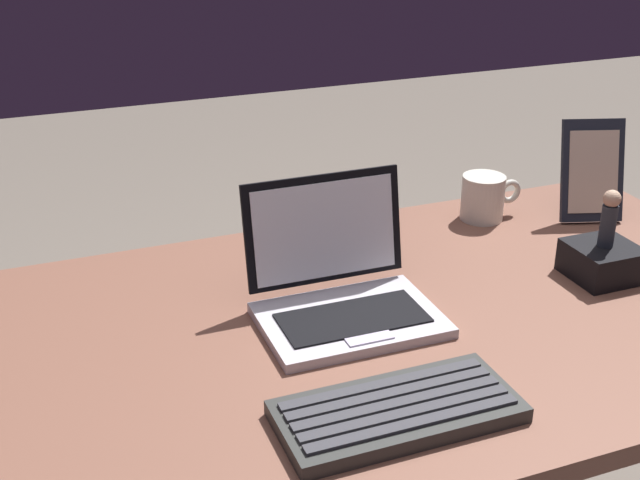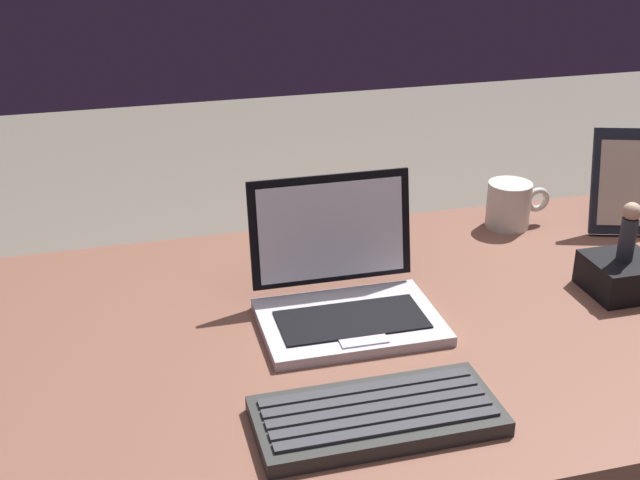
% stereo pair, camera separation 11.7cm
% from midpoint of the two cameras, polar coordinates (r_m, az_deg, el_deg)
% --- Properties ---
extents(desk, '(1.31, 0.75, 0.75)m').
position_cam_midpoint_polar(desk, '(1.30, 7.81, -8.86)').
color(desk, brown).
rests_on(desk, ground).
extents(laptop_front, '(0.26, 0.21, 0.19)m').
position_cam_midpoint_polar(laptop_front, '(1.24, 4.33, -3.64)').
color(laptop_front, '#BDB8C1').
rests_on(laptop_front, desk).
extents(external_keyboard, '(0.30, 0.13, 0.02)m').
position_cam_midpoint_polar(external_keyboard, '(1.03, 7.20, -11.83)').
color(external_keyboard, '#2F302E').
rests_on(external_keyboard, desk).
extents(photo_frame, '(0.13, 0.10, 0.19)m').
position_cam_midpoint_polar(photo_frame, '(1.61, 21.95, 3.61)').
color(photo_frame, black).
rests_on(photo_frame, desk).
extents(figurine_stand, '(0.10, 0.10, 0.06)m').
position_cam_midpoint_polar(figurine_stand, '(1.41, 22.05, -2.32)').
color(figurine_stand, black).
rests_on(figurine_stand, desk).
extents(figurine, '(0.03, 0.03, 0.09)m').
position_cam_midpoint_polar(figurine, '(1.38, 22.56, 0.58)').
color(figurine, '#2A3037').
rests_on(figurine, figurine_stand).
extents(coffee_mug, '(0.12, 0.08, 0.08)m').
position_cam_midpoint_polar(coffee_mug, '(1.58, 14.85, 2.29)').
color(coffee_mug, silver).
rests_on(coffee_mug, desk).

